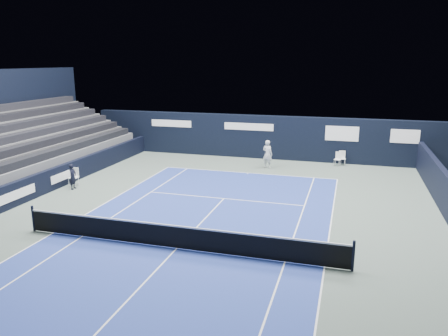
{
  "coord_description": "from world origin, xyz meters",
  "views": [
    {
      "loc": [
        6.01,
        -14.19,
        6.94
      ],
      "look_at": [
        -0.37,
        7.69,
        1.3
      ],
      "focal_mm": 35.0,
      "sensor_mm": 36.0,
      "label": 1
    }
  ],
  "objects_px": {
    "folding_chair_back_a": "(342,155)",
    "tennis_player": "(267,154)",
    "folding_chair_back_b": "(338,158)",
    "line_judge_chair": "(74,175)",
    "tennis_net": "(176,236)"
  },
  "relations": [
    {
      "from": "line_judge_chair",
      "to": "tennis_player",
      "type": "height_order",
      "value": "tennis_player"
    },
    {
      "from": "line_judge_chair",
      "to": "tennis_net",
      "type": "distance_m",
      "value": 10.91
    },
    {
      "from": "tennis_net",
      "to": "tennis_player",
      "type": "bearing_deg",
      "value": 86.22
    },
    {
      "from": "folding_chair_back_b",
      "to": "tennis_player",
      "type": "bearing_deg",
      "value": -141.52
    },
    {
      "from": "folding_chair_back_a",
      "to": "folding_chair_back_b",
      "type": "relative_size",
      "value": 1.03
    },
    {
      "from": "folding_chair_back_b",
      "to": "tennis_player",
      "type": "relative_size",
      "value": 0.51
    },
    {
      "from": "folding_chair_back_a",
      "to": "tennis_player",
      "type": "height_order",
      "value": "tennis_player"
    },
    {
      "from": "folding_chair_back_a",
      "to": "line_judge_chair",
      "type": "distance_m",
      "value": 17.31
    },
    {
      "from": "folding_chair_back_b",
      "to": "tennis_player",
      "type": "height_order",
      "value": "tennis_player"
    },
    {
      "from": "folding_chair_back_b",
      "to": "line_judge_chair",
      "type": "bearing_deg",
      "value": -132.47
    },
    {
      "from": "folding_chair_back_a",
      "to": "tennis_player",
      "type": "xyz_separation_m",
      "value": [
        -4.72,
        -2.32,
        0.29
      ]
    },
    {
      "from": "line_judge_chair",
      "to": "tennis_player",
      "type": "distance_m",
      "value": 12.11
    },
    {
      "from": "line_judge_chair",
      "to": "tennis_net",
      "type": "xyz_separation_m",
      "value": [
        8.85,
        -6.39,
        -0.08
      ]
    },
    {
      "from": "folding_chair_back_a",
      "to": "tennis_net",
      "type": "bearing_deg",
      "value": -115.36
    },
    {
      "from": "line_judge_chair",
      "to": "folding_chair_back_b",
      "type": "bearing_deg",
      "value": 35.45
    }
  ]
}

